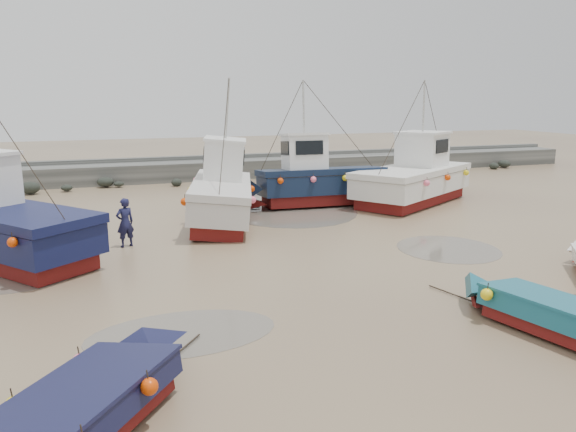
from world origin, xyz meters
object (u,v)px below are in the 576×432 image
(cabin_boat_3, at_px, (418,177))
(person, at_px, (127,247))
(dinghy_1, at_px, (85,404))
(cabin_boat_1, at_px, (220,191))
(cabin_boat_2, at_px, (310,179))
(dinghy_2, at_px, (544,308))

(cabin_boat_3, relative_size, person, 5.45)
(dinghy_1, bearing_deg, cabin_boat_1, 107.46)
(dinghy_1, xyz_separation_m, cabin_boat_3, (16.49, 16.19, 0.78))
(cabin_boat_3, bearing_deg, dinghy_1, -76.53)
(person, bearing_deg, cabin_boat_3, 176.29)
(cabin_boat_1, relative_size, cabin_boat_3, 1.02)
(cabin_boat_2, bearing_deg, cabin_boat_1, 113.79)
(cabin_boat_1, bearing_deg, dinghy_2, -56.99)
(dinghy_2, xyz_separation_m, person, (-8.91, 11.12, -0.55))
(cabin_boat_1, bearing_deg, cabin_boat_3, 20.64)
(dinghy_2, height_order, person, dinghy_2)
(cabin_boat_3, distance_m, person, 15.72)
(dinghy_1, distance_m, person, 12.05)
(dinghy_2, distance_m, cabin_boat_1, 15.03)
(dinghy_2, relative_size, cabin_boat_2, 0.61)
(cabin_boat_1, xyz_separation_m, cabin_boat_3, (10.82, 1.08, -0.01))
(dinghy_2, distance_m, cabin_boat_2, 16.22)
(cabin_boat_1, height_order, cabin_boat_2, same)
(dinghy_1, relative_size, cabin_boat_3, 0.57)
(dinghy_2, height_order, cabin_boat_3, cabin_boat_3)
(dinghy_1, xyz_separation_m, cabin_boat_1, (5.67, 15.11, 0.80))
(dinghy_2, relative_size, cabin_boat_1, 0.57)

